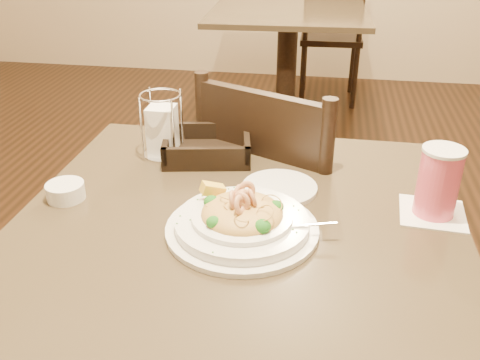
% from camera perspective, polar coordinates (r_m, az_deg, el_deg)
% --- Properties ---
extents(main_table, '(0.90, 0.90, 0.75)m').
position_cam_1_polar(main_table, '(1.22, -0.16, -13.75)').
color(main_table, black).
rests_on(main_table, ground).
extents(background_table, '(0.94, 0.94, 0.75)m').
position_cam_1_polar(background_table, '(3.31, 5.05, 13.60)').
color(background_table, black).
rests_on(background_table, ground).
extents(dining_chair_near, '(0.56, 0.56, 0.93)m').
position_cam_1_polar(dining_chair_near, '(1.57, 4.52, -3.85)').
color(dining_chair_near, black).
rests_on(dining_chair_near, ground).
extents(dining_chair_far, '(0.43, 0.43, 0.93)m').
position_cam_1_polar(dining_chair_far, '(3.89, 9.74, 15.27)').
color(dining_chair_far, black).
rests_on(dining_chair_far, ground).
extents(pasta_bowl, '(0.33, 0.30, 0.09)m').
position_cam_1_polar(pasta_bowl, '(1.02, 0.21, -4.21)').
color(pasta_bowl, white).
rests_on(pasta_bowl, main_table).
extents(drink_glass, '(0.14, 0.14, 0.15)m').
position_cam_1_polar(drink_glass, '(1.13, 20.39, -0.26)').
color(drink_glass, white).
rests_on(drink_glass, main_table).
extents(bread_basket, '(0.24, 0.21, 0.06)m').
position_cam_1_polar(bread_basket, '(1.33, -3.51, 3.37)').
color(bread_basket, black).
rests_on(bread_basket, main_table).
extents(napkin_caddy, '(0.10, 0.10, 0.16)m').
position_cam_1_polar(napkin_caddy, '(1.33, -8.27, 5.37)').
color(napkin_caddy, silver).
rests_on(napkin_caddy, main_table).
extents(side_plate, '(0.17, 0.17, 0.01)m').
position_cam_1_polar(side_plate, '(1.18, 4.24, -0.83)').
color(side_plate, white).
rests_on(side_plate, main_table).
extents(butter_ramekin, '(0.11, 0.11, 0.04)m').
position_cam_1_polar(butter_ramekin, '(1.20, -18.11, -1.14)').
color(butter_ramekin, white).
rests_on(butter_ramekin, main_table).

